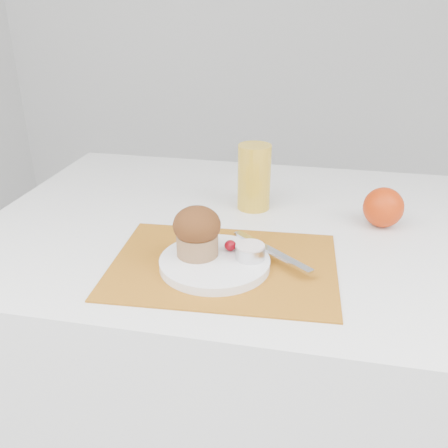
% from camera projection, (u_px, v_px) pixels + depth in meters
% --- Properties ---
extents(table, '(1.20, 0.80, 0.75)m').
position_uv_depth(table, '(263.00, 364.00, 1.21)').
color(table, white).
rests_on(table, ground).
extents(placemat, '(0.42, 0.32, 0.00)m').
position_uv_depth(placemat, '(224.00, 265.00, 0.89)').
color(placemat, '#A86317').
rests_on(placemat, table).
extents(plate, '(0.22, 0.22, 0.02)m').
position_uv_depth(plate, '(215.00, 263.00, 0.88)').
color(plate, white).
rests_on(plate, placemat).
extents(ramekin, '(0.06, 0.06, 0.02)m').
position_uv_depth(ramekin, '(250.00, 252.00, 0.87)').
color(ramekin, silver).
rests_on(ramekin, plate).
extents(cream, '(0.06, 0.06, 0.01)m').
position_uv_depth(cream, '(250.00, 246.00, 0.87)').
color(cream, silver).
rests_on(cream, ramekin).
extents(raspberry_near, '(0.02, 0.02, 0.02)m').
position_uv_depth(raspberry_near, '(230.00, 245.00, 0.90)').
color(raspberry_near, '#62020A').
rests_on(raspberry_near, plate).
extents(raspberry_far, '(0.02, 0.02, 0.02)m').
position_uv_depth(raspberry_far, '(242.00, 247.00, 0.90)').
color(raspberry_far, '#5C0215').
rests_on(raspberry_far, plate).
extents(butter_knife, '(0.16, 0.14, 0.00)m').
position_uv_depth(butter_knife, '(271.00, 251.00, 0.90)').
color(butter_knife, silver).
rests_on(butter_knife, plate).
extents(orange, '(0.08, 0.08, 0.08)m').
position_uv_depth(orange, '(383.00, 207.00, 1.03)').
color(orange, '#C63407').
rests_on(orange, table).
extents(juice_glass, '(0.08, 0.08, 0.15)m').
position_uv_depth(juice_glass, '(254.00, 177.00, 1.10)').
color(juice_glass, gold).
rests_on(juice_glass, table).
extents(muffin, '(0.08, 0.08, 0.09)m').
position_uv_depth(muffin, '(197.00, 231.00, 0.87)').
color(muffin, '#9D734C').
rests_on(muffin, plate).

